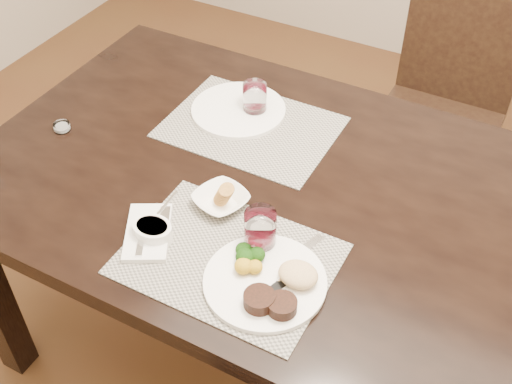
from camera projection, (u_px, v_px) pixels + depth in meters
The scene contains 14 objects.
ground_plane at pixel (331, 378), 2.05m from camera, with size 4.50×4.50×0.00m, color #4B2A18.
dining_table at pixel (353, 235), 1.59m from camera, with size 2.00×1.00×0.75m.
chair_far at pixel (445, 99), 2.31m from camera, with size 0.42×0.42×0.90m.
placemat_near at pixel (228, 259), 1.43m from camera, with size 0.46×0.34×0.00m, color gray.
placemat_far at pixel (251, 127), 1.78m from camera, with size 0.46×0.34×0.00m, color gray.
dinner_plate at pixel (270, 282), 1.36m from camera, with size 0.27×0.27×0.05m.
napkin_fork at pixel (148, 232), 1.47m from camera, with size 0.17×0.20×0.02m.
steak_knife at pixel (279, 282), 1.37m from camera, with size 0.07×0.26×0.01m.
cracker_bowl at pixel (221, 200), 1.54m from camera, with size 0.16×0.16×0.06m.
sauce_ramekin at pixel (153, 230), 1.46m from camera, with size 0.10×0.14×0.08m.
wine_glass_near at pixel (260, 231), 1.42m from camera, with size 0.07×0.07×0.10m.
far_plate at pixel (238, 110), 1.82m from camera, with size 0.27×0.27×0.01m, color white.
wine_glass_far at pixel (255, 100), 1.80m from camera, with size 0.07×0.07×0.09m.
salt_cellar at pixel (62, 127), 1.76m from camera, with size 0.05×0.05×0.02m.
Camera 1 is at (0.30, -1.08, 1.83)m, focal length 45.00 mm.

